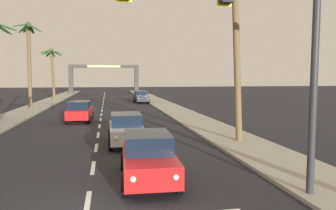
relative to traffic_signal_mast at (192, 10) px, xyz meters
name	(u,v)px	position (x,y,z in m)	size (l,w,h in m)	color
sidewalk_right	(187,116)	(4.90, 20.00, -5.40)	(3.20, 110.00, 0.14)	#9E998E
sidewalk_left	(5,120)	(-10.70, 20.00, -5.40)	(3.20, 110.00, 0.14)	#9E998E
lane_markings	(105,118)	(-2.49, 20.42, -5.46)	(4.28, 88.48, 0.01)	silver
traffic_signal_mast	(192,10)	(0.00, 0.00, 0.00)	(11.22, 0.41, 7.37)	#2D2D33
sedan_lead_at_stop_bar	(148,156)	(-0.89, 2.60, -4.61)	(2.08, 4.50, 1.68)	red
sedan_third_in_queue	(126,129)	(-1.29, 8.93, -4.61)	(1.95, 4.45, 1.68)	silver
sedan_oncoming_far	(80,111)	(-4.56, 18.82, -4.61)	(2.08, 4.50, 1.68)	red
sedan_parked_nearest_kerb	(141,97)	(2.41, 36.69, -4.61)	(2.04, 4.49, 1.68)	black
palm_left_third	(29,51)	(-10.88, 30.22, 1.15)	(3.10, 3.09, 9.81)	brown
palm_left_farthest	(52,64)	(-10.64, 44.28, 0.19)	(3.62, 3.60, 8.10)	brown
palm_right_second	(236,19)	(4.57, 8.05, 1.31)	(3.67, 3.52, 10.08)	brown
town_gateway_arch	(104,75)	(-2.90, 62.36, -1.35)	(14.81, 0.90, 6.30)	#423D38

